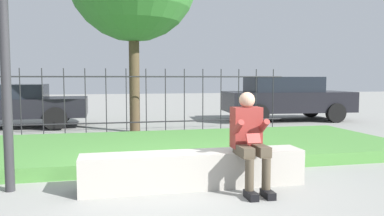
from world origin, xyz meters
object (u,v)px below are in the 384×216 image
object	(u,v)px
person_seated_reader	(249,137)
car_parked_left	(7,104)
car_parked_right	(286,97)
street_lamp	(3,5)
stone_bench	(195,171)

from	to	relation	value
person_seated_reader	car_parked_left	size ratio (longest dim) A/B	0.29
person_seated_reader	car_parked_right	size ratio (longest dim) A/B	0.29
person_seated_reader	car_parked_right	world-z (taller)	car_parked_right
car_parked_right	car_parked_left	xyz separation A→B (m)	(-8.87, -0.01, -0.09)
street_lamp	car_parked_left	bearing A→B (deg)	103.86
stone_bench	car_parked_right	distance (m)	8.57
car_parked_left	street_lamp	size ratio (longest dim) A/B	1.17
car_parked_right	stone_bench	bearing A→B (deg)	-121.31
stone_bench	person_seated_reader	world-z (taller)	person_seated_reader
stone_bench	car_parked_left	distance (m)	8.12
car_parked_left	car_parked_right	bearing A→B (deg)	-1.55
stone_bench	person_seated_reader	xyz separation A→B (m)	(0.67, -0.26, 0.49)
stone_bench	car_parked_right	bearing A→B (deg)	55.44
car_parked_right	street_lamp	xyz separation A→B (m)	(-7.23, -6.69, 1.57)
stone_bench	street_lamp	world-z (taller)	street_lamp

